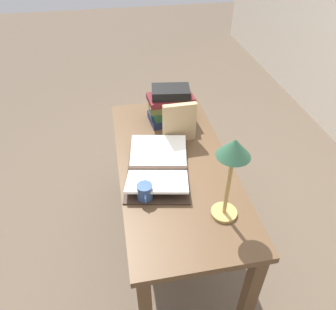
{
  "coord_description": "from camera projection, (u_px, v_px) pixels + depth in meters",
  "views": [
    {
      "loc": [
        1.34,
        -0.28,
        1.92
      ],
      "look_at": [
        0.03,
        -0.04,
        0.84
      ],
      "focal_mm": 35.0,
      "sensor_mm": 36.0,
      "label": 1
    }
  ],
  "objects": [
    {
      "name": "ground_plane",
      "position": [
        173.0,
        246.0,
        2.27
      ],
      "size": [
        12.0,
        12.0,
        0.0
      ],
      "primitive_type": "plane",
      "color": "brown"
    },
    {
      "name": "reading_desk",
      "position": [
        174.0,
        178.0,
        1.87
      ],
      "size": [
        1.33,
        0.61,
        0.76
      ],
      "color": "brown",
      "rests_on": "ground_plane"
    },
    {
      "name": "open_book",
      "position": [
        158.0,
        167.0,
        1.73
      ],
      "size": [
        0.55,
        0.41,
        0.07
      ],
      "rotation": [
        0.0,
        0.0,
        -0.19
      ],
      "color": "#38281E",
      "rests_on": "reading_desk"
    },
    {
      "name": "book_stack_tall",
      "position": [
        171.0,
        105.0,
        2.05
      ],
      "size": [
        0.19,
        0.29,
        0.23
      ],
      "color": "#1E284C",
      "rests_on": "reading_desk"
    },
    {
      "name": "book_standing_upright",
      "position": [
        179.0,
        123.0,
        1.88
      ],
      "size": [
        0.04,
        0.19,
        0.24
      ],
      "rotation": [
        0.0,
        0.0,
        0.02
      ],
      "color": "tan",
      "rests_on": "reading_desk"
    },
    {
      "name": "reading_lamp",
      "position": [
        233.0,
        159.0,
        1.3
      ],
      "size": [
        0.14,
        0.14,
        0.43
      ],
      "color": "tan",
      "rests_on": "reading_desk"
    },
    {
      "name": "coffee_mug",
      "position": [
        145.0,
        192.0,
        1.56
      ],
      "size": [
        0.1,
        0.08,
        0.09
      ],
      "rotation": [
        0.0,
        0.0,
        6.22
      ],
      "color": "#335184",
      "rests_on": "reading_desk"
    }
  ]
}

